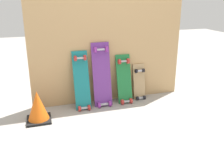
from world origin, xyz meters
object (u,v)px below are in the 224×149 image
skateboard_teal (82,83)px  skateboard_green (124,81)px  skateboard_natural (139,84)px  skateboard_purple (102,77)px  traffic_cone (38,107)px

skateboard_teal → skateboard_green: 0.57m
skateboard_green → skateboard_natural: skateboard_green is taller
skateboard_purple → skateboard_natural: 0.56m
skateboard_green → skateboard_natural: size_ratio=1.26×
skateboard_natural → skateboard_green: bearing=-170.3°
skateboard_natural → traffic_cone: (-1.34, -0.27, -0.03)m
traffic_cone → skateboard_teal: bearing=21.8°
skateboard_green → skateboard_natural: (0.23, 0.04, -0.08)m
skateboard_teal → skateboard_green: size_ratio=1.13×
skateboard_teal → skateboard_natural: skateboard_teal is taller
skateboard_purple → skateboard_green: size_ratio=1.25×
skateboard_teal → traffic_cone: skateboard_teal is taller
skateboard_teal → skateboard_green: bearing=1.6°
skateboard_purple → skateboard_green: bearing=-0.1°
skateboard_purple → skateboard_green: (0.30, -0.00, -0.09)m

